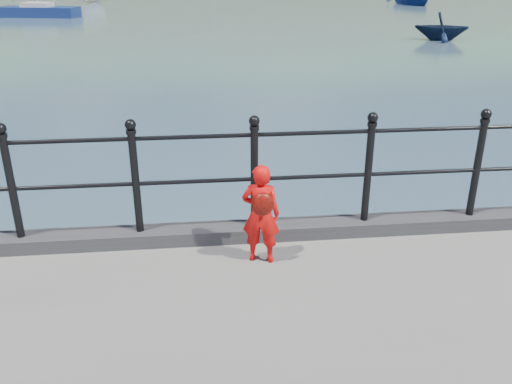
{
  "coord_description": "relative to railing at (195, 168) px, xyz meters",
  "views": [
    {
      "loc": [
        0.05,
        -5.29,
        3.74
      ],
      "look_at": [
        0.61,
        -0.2,
        1.55
      ],
      "focal_mm": 38.0,
      "sensor_mm": 36.0,
      "label": 1
    }
  ],
  "objects": [
    {
      "name": "ground",
      "position": [
        -0.0,
        0.15,
        -1.82
      ],
      "size": [
        600.0,
        600.0,
        0.0
      ],
      "primitive_type": "plane",
      "color": "#2D4251",
      "rests_on": "ground"
    },
    {
      "name": "kerb",
      "position": [
        -0.0,
        -0.0,
        -0.75
      ],
      "size": [
        60.0,
        0.3,
        0.15
      ],
      "primitive_type": "cube",
      "color": "#28282B",
      "rests_on": "quay"
    },
    {
      "name": "railing",
      "position": [
        0.0,
        0.0,
        0.0
      ],
      "size": [
        18.11,
        0.11,
        1.2
      ],
      "color": "black",
      "rests_on": "kerb"
    },
    {
      "name": "far_shore",
      "position": [
        38.34,
        239.56,
        -24.39
      ],
      "size": [
        830.0,
        200.0,
        156.0
      ],
      "color": "#333A21",
      "rests_on": "ground"
    },
    {
      "name": "child",
      "position": [
        0.61,
        -0.49,
        -0.31
      ],
      "size": [
        0.42,
        0.35,
        1.01
      ],
      "rotation": [
        0.0,
        0.0,
        2.89
      ],
      "color": "red",
      "rests_on": "quay"
    },
    {
      "name": "launch_navy",
      "position": [
        12.46,
        22.04,
        -1.14
      ],
      "size": [
        3.21,
        2.99,
        1.37
      ],
      "primitive_type": "imported",
      "rotation": [
        0.0,
        0.0,
        1.23
      ],
      "color": "#0E1832",
      "rests_on": "ground"
    },
    {
      "name": "sailboat_port",
      "position": [
        -11.06,
        37.07,
        -1.48
      ],
      "size": [
        5.96,
        3.01,
        8.32
      ],
      "rotation": [
        0.0,
        0.0,
        -0.22
      ],
      "color": "navy",
      "rests_on": "ground"
    }
  ]
}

